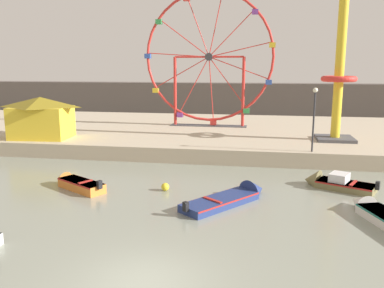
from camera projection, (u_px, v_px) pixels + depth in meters
The scene contains 12 objects.
ground_plane at pixel (143, 283), 12.65m from camera, with size 240.00×240.00×0.00m, color gray.
quay_promenade at pixel (222, 133), 37.61m from camera, with size 110.00×20.64×1.08m, color #B7A88E.
distant_town_skyline at pixel (236, 99), 56.66m from camera, with size 140.00×3.00×4.40m, color #564C47.
motorboat_orange_hull at pixel (76, 183), 22.46m from camera, with size 3.90×2.88×1.08m.
motorboat_white_red_stripe at pixel (384, 217), 17.57m from camera, with size 2.92×5.78×1.12m.
motorboat_navy_blue at pixel (236, 196), 20.43m from camera, with size 4.44×5.16×1.33m.
motorboat_olive_wood at pixel (332, 183), 22.59m from camera, with size 4.06×2.92×1.34m.
ferris_wheel_red_frame at pixel (209, 59), 37.28m from camera, with size 12.20×1.20×12.51m.
drop_tower_yellow_tower at pixel (339, 71), 30.12m from camera, with size 2.80×2.80×13.36m.
carnival_booth_yellow_awning at pixel (41, 117), 31.74m from camera, with size 5.04×3.76×3.27m.
promenade_lamp_near at pixel (314, 111), 26.42m from camera, with size 0.32×0.32×4.27m.
mooring_buoy_orange at pixel (165, 187), 21.99m from camera, with size 0.44×0.44×0.44m, color yellow.
Camera 1 is at (3.50, -11.14, 6.74)m, focal length 37.50 mm.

